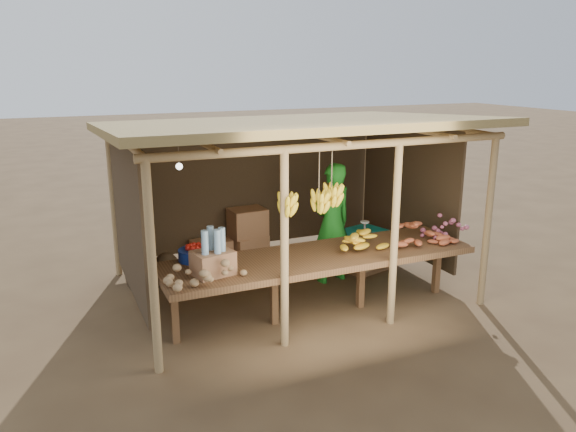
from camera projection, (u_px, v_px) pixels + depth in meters
name	position (u px, v px, depth m)	size (l,w,h in m)	color
ground	(288.00, 288.00, 7.88)	(60.00, 60.00, 0.00)	brown
stall_structure	(283.00, 151.00, 7.47)	(4.70, 3.50, 2.43)	#9E7E51
counter	(319.00, 259.00, 6.85)	(3.90, 1.05, 0.80)	brown
potato_heap	(206.00, 266.00, 5.93)	(0.85, 0.51, 0.36)	#98774E
sweet_potato_heap	(418.00, 230.00, 7.22)	(0.87, 0.52, 0.35)	#B2512D
onion_heap	(448.00, 224.00, 7.49)	(0.68, 0.41, 0.35)	#BA5A74
banana_pile	(357.00, 234.00, 7.05)	(0.67, 0.40, 0.35)	yellow
tomato_basin	(195.00, 254.00, 6.61)	(0.38, 0.38, 0.20)	navy
bottle_box	(213.00, 257.00, 6.14)	(0.48, 0.41, 0.53)	#9F6C47
vendor	(332.00, 223.00, 7.95)	(0.63, 0.41, 1.73)	#1B791D
tarp_crate	(363.00, 249.00, 8.51)	(0.80, 0.73, 0.80)	brown
carton_stack	(236.00, 241.00, 8.70)	(1.19, 0.50, 0.86)	#9F6C47
burlap_sacks	(153.00, 270.00, 7.89)	(0.78, 0.41, 0.55)	#402F1D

